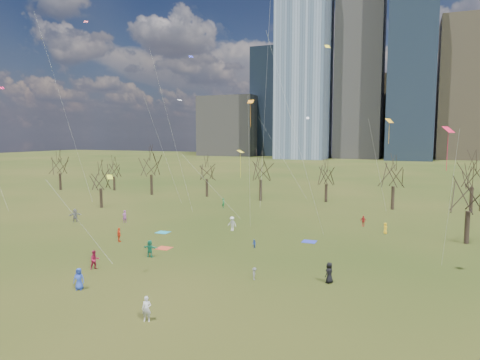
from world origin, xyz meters
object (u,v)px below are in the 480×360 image
at_px(blanket_teal, 163,232).
at_px(person_1, 147,309).
at_px(blanket_crimson, 164,248).
at_px(person_4, 119,235).
at_px(person_0, 79,279).
at_px(person_2, 95,260).
at_px(blanket_navy, 309,242).

bearing_deg(blanket_teal, person_1, -60.17).
relative_size(blanket_crimson, person_4, 0.94).
bearing_deg(person_0, blanket_teal, 78.98).
bearing_deg(blanket_teal, person_2, -81.53).
xyz_separation_m(person_0, person_2, (-2.46, 4.73, 0.01)).
relative_size(blanket_teal, person_0, 0.89).
xyz_separation_m(blanket_navy, blanket_crimson, (-14.38, -9.00, 0.00)).
bearing_deg(blanket_crimson, person_0, -88.04).
bearing_deg(person_0, blanket_navy, 34.09).
bearing_deg(person_1, blanket_crimson, 98.02).
distance_m(blanket_teal, person_2, 15.71).
height_order(person_1, person_2, person_2).
relative_size(person_0, person_1, 1.04).
distance_m(person_1, person_4, 23.02).
distance_m(blanket_teal, person_4, 6.55).
bearing_deg(person_4, person_0, 150.63).
bearing_deg(blanket_navy, blanket_crimson, -147.96).
bearing_deg(blanket_crimson, person_2, -102.70).
relative_size(blanket_navy, person_0, 0.89).
bearing_deg(person_4, blanket_teal, -74.80).
bearing_deg(person_1, person_2, 124.55).
relative_size(blanket_teal, person_4, 0.94).
distance_m(person_0, person_4, 15.73).
distance_m(blanket_navy, person_2, 24.26).
bearing_deg(person_1, person_0, 140.42).
distance_m(person_0, person_1, 9.02).
bearing_deg(blanket_crimson, person_4, 175.44).
bearing_deg(person_0, person_1, -43.37).
xyz_separation_m(blanket_navy, person_2, (-16.38, -17.87, 0.89)).
distance_m(blanket_navy, person_4, 22.51).
relative_size(person_1, person_2, 0.95).
distance_m(blanket_navy, blanket_crimson, 16.96).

